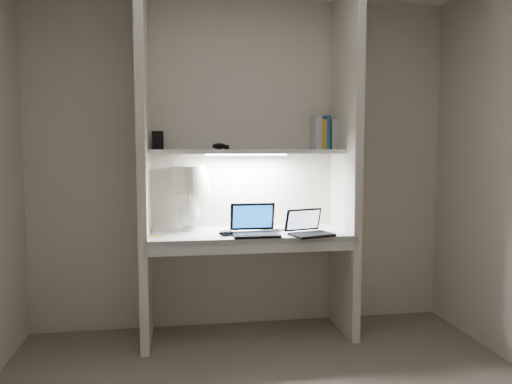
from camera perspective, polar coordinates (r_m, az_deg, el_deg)
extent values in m
cube|color=beige|center=(3.84, -1.48, 3.18)|extent=(3.20, 0.01, 2.50)
cube|color=beige|center=(3.54, -12.70, 2.89)|extent=(0.06, 0.55, 2.50)
cube|color=beige|center=(3.74, 10.25, 3.05)|extent=(0.06, 0.55, 2.50)
cube|color=white|center=(3.62, -0.90, -4.90)|extent=(1.40, 0.55, 0.04)
cube|color=silver|center=(3.37, -0.28, -6.16)|extent=(1.46, 0.03, 0.10)
cube|color=silver|center=(3.66, -1.12, 4.65)|extent=(1.40, 0.36, 0.03)
cube|color=white|center=(3.66, -1.12, 4.30)|extent=(0.60, 0.04, 0.02)
cylinder|color=white|center=(3.71, -7.61, -4.21)|extent=(0.12, 0.12, 0.02)
ellipsoid|color=white|center=(3.70, -7.63, -2.56)|extent=(0.16, 0.16, 0.20)
cylinder|color=white|center=(3.68, -7.65, -0.72)|extent=(0.03, 0.03, 0.09)
sphere|color=#FFD899|center=(3.68, -7.67, 0.62)|extent=(0.05, 0.05, 0.05)
cube|color=black|center=(3.46, -0.04, -4.90)|extent=(0.32, 0.23, 0.02)
cube|color=black|center=(3.46, -0.04, -4.74)|extent=(0.27, 0.16, 0.00)
cube|color=black|center=(3.57, -0.42, -2.82)|extent=(0.32, 0.06, 0.20)
cube|color=blue|center=(3.57, -0.40, -2.84)|extent=(0.28, 0.05, 0.16)
cube|color=black|center=(3.48, 6.38, -4.86)|extent=(0.32, 0.26, 0.02)
cube|color=black|center=(3.48, 6.38, -4.70)|extent=(0.26, 0.20, 0.00)
cube|color=black|center=(3.57, 5.40, -3.16)|extent=(0.28, 0.13, 0.16)
cube|color=#CFE2FF|center=(3.56, 5.46, -3.18)|extent=(0.25, 0.11, 0.13)
cube|color=silver|center=(3.71, 0.91, -3.29)|extent=(0.11, 0.10, 0.13)
ellipsoid|color=black|center=(3.47, -3.44, -4.70)|extent=(0.12, 0.10, 0.04)
torus|color=black|center=(3.67, 2.58, -4.36)|extent=(0.12, 0.12, 0.01)
cube|color=gold|center=(3.51, -11.16, -4.97)|extent=(0.09, 0.09, 0.00)
cube|color=silver|center=(3.93, 9.70, 6.49)|extent=(0.04, 0.17, 0.23)
cube|color=#225288|center=(3.92, 9.24, 6.70)|extent=(0.05, 0.17, 0.26)
cube|color=beige|center=(3.91, 8.65, 6.51)|extent=(0.05, 0.17, 0.23)
cube|color=#226493|center=(3.89, 7.93, 6.73)|extent=(0.03, 0.17, 0.26)
cube|color=gold|center=(3.88, 7.46, 6.53)|extent=(0.04, 0.17, 0.23)
cube|color=#B2B2B7|center=(3.87, 6.86, 6.75)|extent=(0.05, 0.17, 0.26)
cube|color=black|center=(3.73, -11.17, 5.82)|extent=(0.09, 0.07, 0.13)
ellipsoid|color=black|center=(3.72, -4.23, 5.24)|extent=(0.11, 0.08, 0.05)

